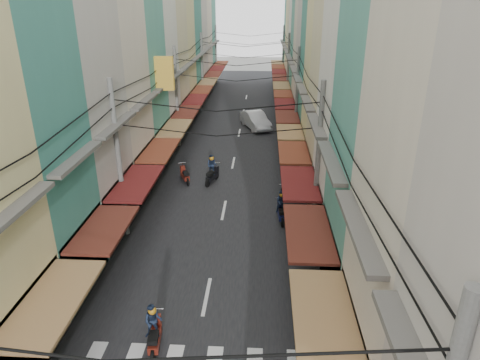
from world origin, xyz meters
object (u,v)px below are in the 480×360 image
(traffic_sign, at_px, (337,315))
(market_umbrella, at_px, (380,326))
(bicycle, at_px, (387,302))
(white_car, at_px, (255,128))

(traffic_sign, bearing_deg, market_umbrella, -18.88)
(bicycle, relative_size, market_umbrella, 0.81)
(white_car, height_order, traffic_sign, traffic_sign)
(white_car, distance_m, traffic_sign, 29.08)
(white_car, height_order, market_umbrella, market_umbrella)
(white_car, height_order, bicycle, white_car)
(bicycle, height_order, traffic_sign, traffic_sign)
(white_car, xyz_separation_m, traffic_sign, (3.30, -28.83, 1.90))
(white_car, distance_m, market_umbrella, 29.69)
(market_umbrella, bearing_deg, traffic_sign, 161.12)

